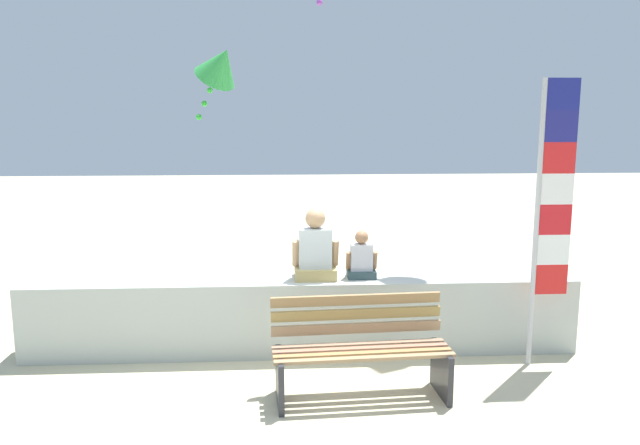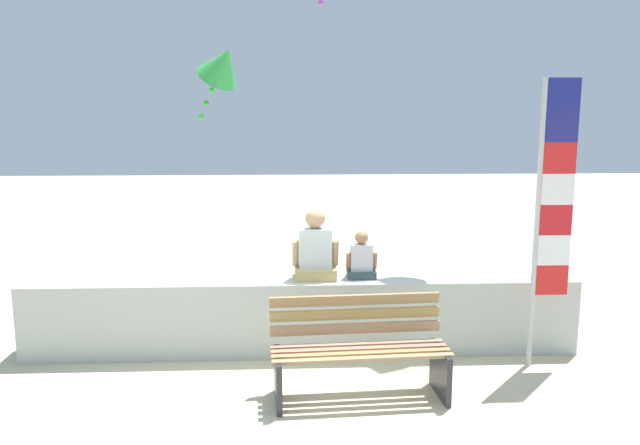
{
  "view_description": "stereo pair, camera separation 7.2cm",
  "coord_description": "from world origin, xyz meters",
  "views": [
    {
      "loc": [
        -0.17,
        -5.59,
        2.56
      ],
      "look_at": [
        0.2,
        0.93,
        1.4
      ],
      "focal_mm": 35.45,
      "sensor_mm": 36.0,
      "label": 1
    },
    {
      "loc": [
        -0.1,
        -5.6,
        2.56
      ],
      "look_at": [
        0.2,
        0.93,
        1.4
      ],
      "focal_mm": 35.45,
      "sensor_mm": 36.0,
      "label": 2
    }
  ],
  "objects": [
    {
      "name": "person_adult",
      "position": [
        0.15,
        0.92,
        1.09
      ],
      "size": [
        0.49,
        0.36,
        0.75
      ],
      "color": "tan",
      "rests_on": "seawall_ledge"
    },
    {
      "name": "kite_green",
      "position": [
        -1.04,
        3.44,
        3.19
      ],
      "size": [
        0.96,
        0.96,
        1.13
      ],
      "color": "green"
    },
    {
      "name": "park_bench",
      "position": [
        0.5,
        -0.22,
        0.42
      ],
      "size": [
        1.62,
        0.71,
        0.88
      ],
      "color": "#A27F58",
      "rests_on": "ground"
    },
    {
      "name": "seawall_ledge",
      "position": [
        0.0,
        0.93,
        0.4
      ],
      "size": [
        5.83,
        0.6,
        0.8
      ],
      "primitive_type": "cube",
      "color": "#B3B9B1",
      "rests_on": "ground"
    },
    {
      "name": "ground_plane",
      "position": [
        0.0,
        0.0,
        0.0
      ],
      "size": [
        40.0,
        40.0,
        0.0
      ],
      "primitive_type": "plane",
      "color": "beige"
    },
    {
      "name": "flag_banner",
      "position": [
        2.42,
        0.4,
        1.66
      ],
      "size": [
        0.37,
        0.05,
        2.87
      ],
      "color": "#B7B7BC",
      "rests_on": "ground"
    },
    {
      "name": "person_child",
      "position": [
        0.64,
        0.92,
        1.0
      ],
      "size": [
        0.33,
        0.24,
        0.51
      ],
      "color": "#2B4044",
      "rests_on": "seawall_ledge"
    }
  ]
}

